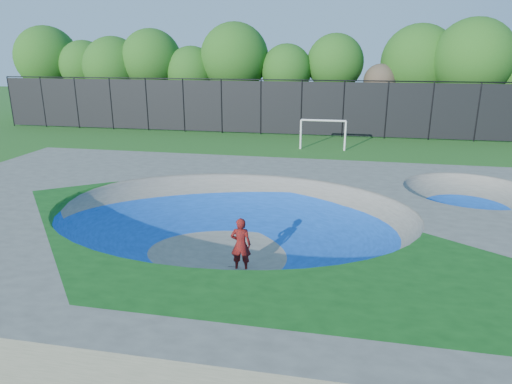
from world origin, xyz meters
TOP-DOWN VIEW (x-y plane):
  - ground at (0.00, 0.00)m, footprint 120.00×120.00m
  - skate_deck at (0.00, 0.00)m, footprint 22.00×14.00m
  - skater at (0.50, -1.02)m, footprint 0.61×0.43m
  - skateboard at (0.50, -1.02)m, footprint 0.80×0.29m
  - soccer_goal at (1.85, 16.22)m, footprint 2.89×0.12m
  - fence at (0.00, 21.00)m, footprint 48.09×0.09m
  - treeline at (-1.20, 25.86)m, footprint 53.04×7.94m

SIDE VIEW (x-z plane):
  - ground at x=0.00m, z-range 0.00..0.00m
  - skateboard at x=0.50m, z-range 0.00..0.05m
  - skate_deck at x=0.00m, z-range 0.00..1.50m
  - skater at x=0.50m, z-range 0.00..1.59m
  - soccer_goal at x=1.85m, z-range 0.37..2.27m
  - fence at x=0.00m, z-range 0.08..4.12m
  - treeline at x=-1.20m, z-range 0.83..9.24m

